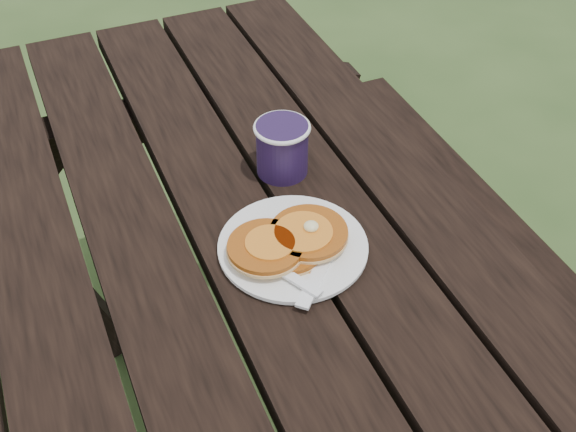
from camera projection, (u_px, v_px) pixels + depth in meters
name	position (u px, v px, depth m)	size (l,w,h in m)	color
plate	(293.00, 247.00, 1.08)	(0.22, 0.22, 0.01)	white
pancake_stack	(289.00, 241.00, 1.07)	(0.19, 0.12, 0.04)	#AC5413
knife	(323.00, 263.00, 1.05)	(0.02, 0.18, 0.01)	white
fork	(290.00, 276.00, 1.02)	(0.03, 0.16, 0.01)	white
coffee_cup	(282.00, 145.00, 1.19)	(0.09, 0.09, 0.09)	#231439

